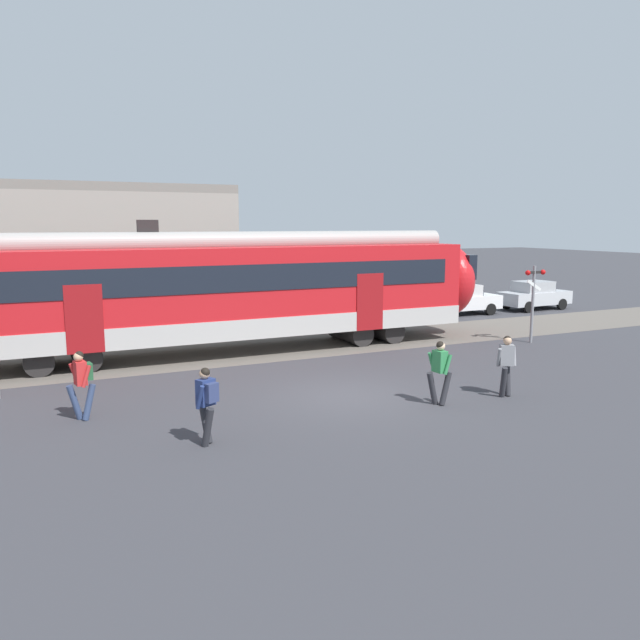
# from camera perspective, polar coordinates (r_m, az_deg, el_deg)

# --- Properties ---
(ground_plane) EXTENTS (160.00, 160.00, 0.00)m
(ground_plane) POSITION_cam_1_polar(r_m,az_deg,el_deg) (16.97, 2.66, -6.95)
(ground_plane) COLOR #38383D
(pedestrian_red) EXTENTS (0.68, 0.54, 1.67)m
(pedestrian_red) POSITION_cam_1_polar(r_m,az_deg,el_deg) (15.75, -20.97, -5.06)
(pedestrian_red) COLOR navy
(pedestrian_red) RESTS_ON ground
(pedestrian_navy) EXTENTS (0.51, 0.71, 1.67)m
(pedestrian_navy) POSITION_cam_1_polar(r_m,az_deg,el_deg) (13.27, -10.33, -7.15)
(pedestrian_navy) COLOR #28282D
(pedestrian_navy) RESTS_ON ground
(pedestrian_green) EXTENTS (0.65, 0.53, 1.67)m
(pedestrian_green) POSITION_cam_1_polar(r_m,az_deg,el_deg) (16.21, 10.88, -4.34)
(pedestrian_green) COLOR #28282D
(pedestrian_green) RESTS_ON ground
(pedestrian_grey) EXTENTS (0.66, 0.57, 1.67)m
(pedestrian_grey) POSITION_cam_1_polar(r_m,az_deg,el_deg) (17.41, 16.66, -3.55)
(pedestrian_grey) COLOR #28282D
(pedestrian_grey) RESTS_ON ground
(parked_car_white) EXTENTS (4.03, 1.81, 1.54)m
(parked_car_white) POSITION_cam_1_polar(r_m,az_deg,el_deg) (32.56, 12.75, 1.85)
(parked_car_white) COLOR silver
(parked_car_white) RESTS_ON ground
(parked_car_silver) EXTENTS (4.07, 1.90, 1.54)m
(parked_car_silver) POSITION_cam_1_polar(r_m,az_deg,el_deg) (35.61, 18.99, 2.17)
(parked_car_silver) COLOR #B7BABF
(parked_car_silver) RESTS_ON ground
(crossing_signal) EXTENTS (0.96, 0.22, 3.00)m
(crossing_signal) POSITION_cam_1_polar(r_m,az_deg,el_deg) (25.44, 18.95, 2.47)
(crossing_signal) COLOR gray
(crossing_signal) RESTS_ON ground
(background_building) EXTENTS (15.54, 5.00, 9.20)m
(background_building) POSITION_cam_1_polar(r_m,az_deg,el_deg) (31.24, -22.60, 5.57)
(background_building) COLOR gray
(background_building) RESTS_ON ground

